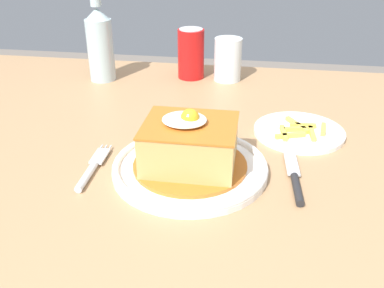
{
  "coord_description": "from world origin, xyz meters",
  "views": [
    {
      "loc": [
        0.08,
        -0.67,
        1.11
      ],
      "look_at": [
        -0.01,
        -0.07,
        0.79
      ],
      "focal_mm": 39.62,
      "sensor_mm": 36.0,
      "label": 1
    }
  ],
  "objects_px": {
    "fork": "(91,170)",
    "knife": "(295,181)",
    "main_plate": "(190,167)",
    "side_plate_fries": "(299,132)",
    "beer_bottle_clear": "(100,40)",
    "drinking_glass": "(228,62)",
    "soda_can": "(191,54)"
  },
  "relations": [
    {
      "from": "soda_can",
      "to": "side_plate_fries",
      "type": "xyz_separation_m",
      "value": [
        0.25,
        -0.29,
        -0.06
      ]
    },
    {
      "from": "main_plate",
      "to": "knife",
      "type": "bearing_deg",
      "value": -3.57
    },
    {
      "from": "main_plate",
      "to": "drinking_glass",
      "type": "relative_size",
      "value": 2.38
    },
    {
      "from": "main_plate",
      "to": "fork",
      "type": "distance_m",
      "value": 0.16
    },
    {
      "from": "fork",
      "to": "side_plate_fries",
      "type": "bearing_deg",
      "value": 29.69
    },
    {
      "from": "soda_can",
      "to": "drinking_glass",
      "type": "bearing_deg",
      "value": -2.56
    },
    {
      "from": "main_plate",
      "to": "drinking_glass",
      "type": "height_order",
      "value": "drinking_glass"
    },
    {
      "from": "knife",
      "to": "beer_bottle_clear",
      "type": "xyz_separation_m",
      "value": [
        -0.45,
        0.41,
        0.09
      ]
    },
    {
      "from": "fork",
      "to": "knife",
      "type": "relative_size",
      "value": 0.85
    },
    {
      "from": "beer_bottle_clear",
      "to": "side_plate_fries",
      "type": "xyz_separation_m",
      "value": [
        0.47,
        -0.24,
        -0.09
      ]
    },
    {
      "from": "fork",
      "to": "knife",
      "type": "distance_m",
      "value": 0.32
    },
    {
      "from": "main_plate",
      "to": "knife",
      "type": "distance_m",
      "value": 0.17
    },
    {
      "from": "main_plate",
      "to": "side_plate_fries",
      "type": "xyz_separation_m",
      "value": [
        0.18,
        0.16,
        -0.0
      ]
    },
    {
      "from": "main_plate",
      "to": "drinking_glass",
      "type": "distance_m",
      "value": 0.45
    },
    {
      "from": "main_plate",
      "to": "soda_can",
      "type": "bearing_deg",
      "value": 98.86
    },
    {
      "from": "beer_bottle_clear",
      "to": "knife",
      "type": "bearing_deg",
      "value": -42.34
    },
    {
      "from": "fork",
      "to": "drinking_glass",
      "type": "xyz_separation_m",
      "value": [
        0.18,
        0.48,
        0.04
      ]
    },
    {
      "from": "fork",
      "to": "beer_bottle_clear",
      "type": "bearing_deg",
      "value": 106.89
    },
    {
      "from": "drinking_glass",
      "to": "knife",
      "type": "bearing_deg",
      "value": -72.69
    },
    {
      "from": "side_plate_fries",
      "to": "fork",
      "type": "bearing_deg",
      "value": -150.31
    },
    {
      "from": "knife",
      "to": "beer_bottle_clear",
      "type": "height_order",
      "value": "beer_bottle_clear"
    },
    {
      "from": "soda_can",
      "to": "beer_bottle_clear",
      "type": "distance_m",
      "value": 0.23
    },
    {
      "from": "beer_bottle_clear",
      "to": "drinking_glass",
      "type": "xyz_separation_m",
      "value": [
        0.31,
        0.05,
        -0.05
      ]
    },
    {
      "from": "side_plate_fries",
      "to": "soda_can",
      "type": "bearing_deg",
      "value": 131.25
    },
    {
      "from": "knife",
      "to": "side_plate_fries",
      "type": "bearing_deg",
      "value": 84.48
    },
    {
      "from": "fork",
      "to": "beer_bottle_clear",
      "type": "xyz_separation_m",
      "value": [
        -0.13,
        0.43,
        0.09
      ]
    },
    {
      "from": "knife",
      "to": "soda_can",
      "type": "distance_m",
      "value": 0.52
    },
    {
      "from": "knife",
      "to": "drinking_glass",
      "type": "height_order",
      "value": "drinking_glass"
    },
    {
      "from": "knife",
      "to": "soda_can",
      "type": "height_order",
      "value": "soda_can"
    },
    {
      "from": "fork",
      "to": "beer_bottle_clear",
      "type": "distance_m",
      "value": 0.46
    },
    {
      "from": "drinking_glass",
      "to": "side_plate_fries",
      "type": "distance_m",
      "value": 0.33
    },
    {
      "from": "fork",
      "to": "side_plate_fries",
      "type": "relative_size",
      "value": 0.83
    }
  ]
}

